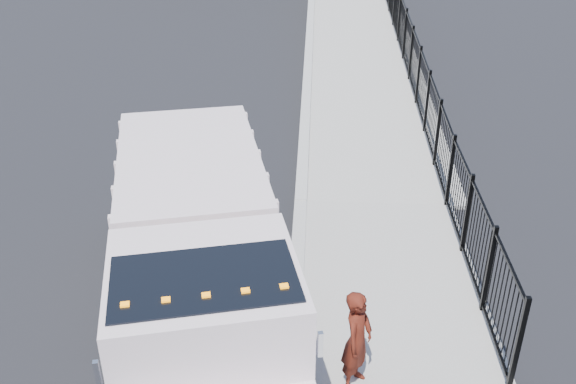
{
  "coord_description": "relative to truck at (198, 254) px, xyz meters",
  "views": [
    {
      "loc": [
        0.32,
        -9.75,
        7.93
      ],
      "look_at": [
        -0.22,
        2.0,
        1.47
      ],
      "focal_mm": 40.0,
      "sensor_mm": 36.0,
      "label": 1
    }
  ],
  "objects": [
    {
      "name": "truck",
      "position": [
        0.0,
        0.0,
        0.0
      ],
      "size": [
        4.57,
        8.86,
        2.9
      ],
      "rotation": [
        0.0,
        0.0,
        0.23
      ],
      "color": "black",
      "rests_on": "ground"
    },
    {
      "name": "iron_fence",
      "position": [
        5.21,
        12.6,
        -0.73
      ],
      "size": [
        0.1,
        28.0,
        1.8
      ],
      "primitive_type": "cube",
      "color": "black",
      "rests_on": "ground"
    },
    {
      "name": "ramp",
      "position": [
        3.79,
        16.6,
        -1.63
      ],
      "size": [
        3.95,
        24.06,
        3.19
      ],
      "primitive_type": "cube",
      "rotation": [
        0.06,
        0.0,
        0.0
      ],
      "color": "#9E998E",
      "rests_on": "ground"
    },
    {
      "name": "curb",
      "position": [
        1.66,
        -1.4,
        -1.55
      ],
      "size": [
        0.3,
        12.0,
        0.16
      ],
      "primitive_type": "cube",
      "color": "#ADAAA3",
      "rests_on": "ground"
    },
    {
      "name": "ground",
      "position": [
        1.66,
        0.6,
        -1.63
      ],
      "size": [
        120.0,
        120.0,
        0.0
      ],
      "primitive_type": "plane",
      "color": "black",
      "rests_on": "ground"
    },
    {
      "name": "worker",
      "position": [
        2.72,
        -1.39,
        -0.61
      ],
      "size": [
        0.66,
        0.78,
        1.8
      ],
      "primitive_type": "imported",
      "rotation": [
        0.0,
        0.0,
        1.15
      ],
      "color": "#4D170D",
      "rests_on": "sidewalk"
    }
  ]
}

